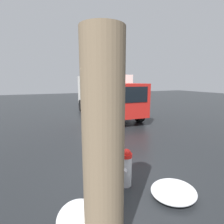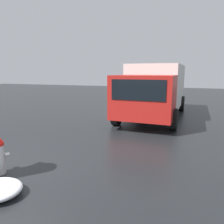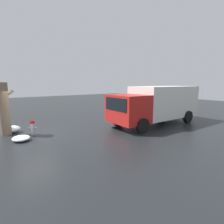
# 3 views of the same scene
# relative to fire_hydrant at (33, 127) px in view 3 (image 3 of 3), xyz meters

# --- Properties ---
(ground_plane) EXTENTS (60.00, 60.00, 0.00)m
(ground_plane) POSITION_rel_fire_hydrant_xyz_m (-0.00, -0.00, -0.45)
(ground_plane) COLOR black
(fire_hydrant) EXTENTS (0.41, 0.38, 0.87)m
(fire_hydrant) POSITION_rel_fire_hydrant_xyz_m (0.00, 0.00, 0.00)
(fire_hydrant) COLOR #B7B7BC
(fire_hydrant) RESTS_ON ground_plane
(tree_trunk) EXTENTS (0.84, 0.55, 2.98)m
(tree_trunk) POSITION_rel_fire_hydrant_xyz_m (-1.20, 0.97, 1.05)
(tree_trunk) COLOR #7F6B51
(tree_trunk) RESTS_ON ground_plane
(delivery_truck) EXTENTS (7.21, 2.90, 2.70)m
(delivery_truck) POSITION_rel_fire_hydrant_xyz_m (7.94, -2.43, 1.05)
(delivery_truck) COLOR red
(delivery_truck) RESTS_ON ground_plane
(snow_pile_by_hydrant) EXTENTS (0.86, 0.94, 0.26)m
(snow_pile_by_hydrant) POSITION_rel_fire_hydrant_xyz_m (-0.75, -0.71, -0.32)
(snow_pile_by_hydrant) COLOR white
(snow_pile_by_hydrant) RESTS_ON ground_plane
(snow_pile_curbside) EXTENTS (0.86, 0.73, 0.42)m
(snow_pile_curbside) POSITION_rel_fire_hydrant_xyz_m (-0.85, 1.24, -0.24)
(snow_pile_curbside) COLOR white
(snow_pile_curbside) RESTS_ON ground_plane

